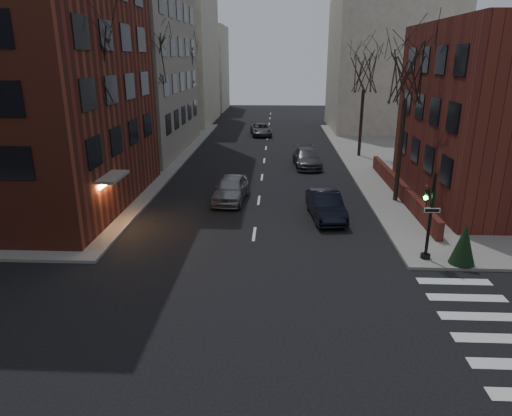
{
  "coord_description": "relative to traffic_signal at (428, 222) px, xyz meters",
  "views": [
    {
      "loc": [
        1.14,
        -10.44,
        8.91
      ],
      "look_at": [
        0.17,
        10.35,
        2.0
      ],
      "focal_mm": 32.0,
      "sensor_mm": 36.0,
      "label": 1
    }
  ],
  "objects": [
    {
      "name": "ground",
      "position": [
        -7.94,
        -8.99,
        -1.91
      ],
      "size": [
        160.0,
        160.0,
        0.0
      ],
      "primitive_type": "plane",
      "color": "black",
      "rests_on": "ground"
    },
    {
      "name": "low_wall_right",
      "position": [
        1.36,
        10.01,
        -1.26
      ],
      "size": [
        0.35,
        16.0,
        1.0
      ],
      "primitive_type": "cube",
      "color": "#5D241B",
      "rests_on": "sidewalk_far_right"
    },
    {
      "name": "building_distant_la",
      "position": [
        -22.94,
        46.01,
        7.09
      ],
      "size": [
        14.0,
        16.0,
        18.0
      ],
      "primitive_type": "cube",
      "color": "beige",
      "rests_on": "ground"
    },
    {
      "name": "building_distant_ra",
      "position": [
        7.06,
        41.01,
        6.09
      ],
      "size": [
        14.0,
        14.0,
        16.0
      ],
      "primitive_type": "cube",
      "color": "beige",
      "rests_on": "ground"
    },
    {
      "name": "building_distant_lb",
      "position": [
        -20.94,
        63.01,
        5.09
      ],
      "size": [
        10.0,
        12.0,
        14.0
      ],
      "primitive_type": "cube",
      "color": "beige",
      "rests_on": "ground"
    },
    {
      "name": "traffic_signal",
      "position": [
        0.0,
        0.0,
        0.0
      ],
      "size": [
        0.76,
        0.44,
        4.0
      ],
      "color": "black",
      "rests_on": "sidewalk_far_right"
    },
    {
      "name": "tree_left_a",
      "position": [
        -16.74,
        5.01,
        6.56
      ],
      "size": [
        4.18,
        4.18,
        10.26
      ],
      "color": "#2D231C",
      "rests_on": "sidewalk_far_left"
    },
    {
      "name": "tree_left_b",
      "position": [
        -16.74,
        17.01,
        7.0
      ],
      "size": [
        4.4,
        4.4,
        10.8
      ],
      "color": "#2D231C",
      "rests_on": "sidewalk_far_left"
    },
    {
      "name": "tree_left_c",
      "position": [
        -16.74,
        31.01,
        6.12
      ],
      "size": [
        3.96,
        3.96,
        9.72
      ],
      "color": "#2D231C",
      "rests_on": "sidewalk_far_left"
    },
    {
      "name": "tree_right_a",
      "position": [
        0.86,
        9.01,
        6.12
      ],
      "size": [
        3.96,
        3.96,
        9.72
      ],
      "color": "#2D231C",
      "rests_on": "sidewalk_far_right"
    },
    {
      "name": "tree_right_b",
      "position": [
        0.86,
        23.01,
        5.68
      ],
      "size": [
        3.74,
        3.74,
        9.18
      ],
      "color": "#2D231C",
      "rests_on": "sidewalk_far_right"
    },
    {
      "name": "streetlamp_near",
      "position": [
        -16.14,
        13.01,
        2.33
      ],
      "size": [
        0.36,
        0.36,
        6.28
      ],
      "color": "black",
      "rests_on": "sidewalk_far_left"
    },
    {
      "name": "streetlamp_far",
      "position": [
        -16.14,
        33.01,
        2.33
      ],
      "size": [
        0.36,
        0.36,
        6.28
      ],
      "color": "black",
      "rests_on": "sidewalk_far_left"
    },
    {
      "name": "parked_sedan",
      "position": [
        -3.94,
        5.71,
        -1.13
      ],
      "size": [
        2.13,
        4.84,
        1.55
      ],
      "primitive_type": "imported",
      "rotation": [
        0.0,
        0.0,
        0.11
      ],
      "color": "black",
      "rests_on": "ground"
    },
    {
      "name": "car_lane_silver",
      "position": [
        -9.76,
        8.83,
        -1.08
      ],
      "size": [
        2.31,
        4.99,
        1.66
      ],
      "primitive_type": "imported",
      "rotation": [
        0.0,
        0.0,
        -0.07
      ],
      "color": "gray",
      "rests_on": "ground"
    },
    {
      "name": "car_lane_gray",
      "position": [
        -4.25,
        18.8,
        -1.15
      ],
      "size": [
        2.47,
        5.34,
        1.51
      ],
      "primitive_type": "imported",
      "rotation": [
        0.0,
        0.0,
        0.07
      ],
      "color": "#414247",
      "rests_on": "ground"
    },
    {
      "name": "car_lane_far",
      "position": [
        -8.74,
        35.07,
        -1.22
      ],
      "size": [
        2.89,
        5.22,
        1.38
      ],
      "primitive_type": "imported",
      "rotation": [
        0.0,
        0.0,
        0.12
      ],
      "color": "#45454A",
      "rests_on": "ground"
    },
    {
      "name": "sandwich_board",
      "position": [
        1.92,
        6.43,
        -1.33
      ],
      "size": [
        0.56,
        0.64,
        0.85
      ],
      "primitive_type": "cube",
      "rotation": [
        0.0,
        0.0,
        -0.42
      ],
      "color": "silver",
      "rests_on": "sidewalk_far_right"
    },
    {
      "name": "evergreen_shrub",
      "position": [
        1.5,
        -0.49,
        -0.83
      ],
      "size": [
        1.36,
        1.36,
        1.85
      ],
      "primitive_type": "cone",
      "rotation": [
        0.0,
        0.0,
        -0.26
      ],
      "color": "#163118",
      "rests_on": "sidewalk_far_right"
    }
  ]
}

